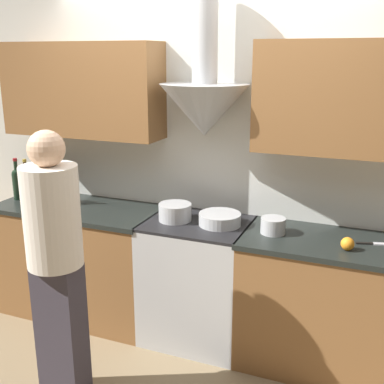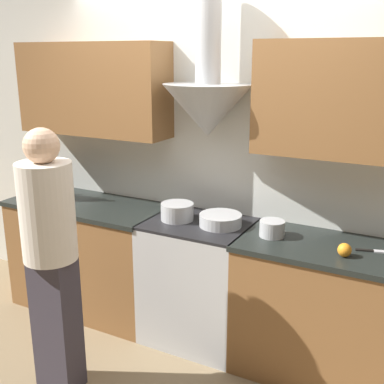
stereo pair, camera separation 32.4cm
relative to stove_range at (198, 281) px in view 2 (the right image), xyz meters
name	(u,v)px [view 2 (the right image)]	position (x,y,z in m)	size (l,w,h in m)	color
ground_plane	(178,358)	(0.00, -0.31, -0.46)	(12.00, 12.00, 0.00)	#847051
wall_back	(210,139)	(-0.04, 0.27, 1.00)	(8.40, 0.62, 2.60)	silver
counter_left	(91,255)	(-1.00, 0.00, 0.00)	(1.30, 0.62, 0.92)	brown
counter_right	(318,310)	(0.88, 0.00, 0.00)	(1.05, 0.62, 0.92)	brown
stove_range	(198,281)	(0.00, 0.00, 0.00)	(0.73, 0.60, 0.92)	#B7BABC
wine_bottle_0	(32,178)	(-1.57, -0.02, 0.60)	(0.08, 0.08, 0.34)	black
wine_bottle_1	(41,180)	(-1.46, -0.03, 0.59)	(0.07, 0.07, 0.34)	black
wine_bottle_2	(49,182)	(-1.37, -0.03, 0.58)	(0.07, 0.07, 0.34)	black
wine_bottle_3	(57,183)	(-1.29, -0.02, 0.59)	(0.08, 0.08, 0.33)	black
wine_bottle_4	(65,185)	(-1.19, -0.03, 0.58)	(0.07, 0.07, 0.32)	black
stock_pot	(177,212)	(-0.16, -0.02, 0.51)	(0.24, 0.24, 0.12)	#B7BABC
mixing_bowl	(221,220)	(0.16, 0.01, 0.50)	(0.29, 0.29, 0.08)	#B7BABC
orange_fruit	(345,250)	(1.03, -0.13, 0.49)	(0.08, 0.08, 0.08)	orange
saucepan	(272,228)	(0.54, -0.01, 0.51)	(0.16, 0.16, 0.11)	#B7BABC
chefs_knife	(380,251)	(1.21, 0.04, 0.46)	(0.28, 0.11, 0.01)	silver
person_foreground_left	(51,251)	(-0.53, -0.90, 0.47)	(0.32, 0.32, 1.67)	#38333D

